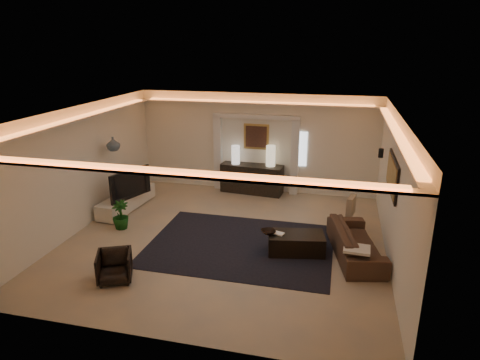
% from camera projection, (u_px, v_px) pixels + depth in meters
% --- Properties ---
extents(floor, '(7.00, 7.00, 0.00)m').
position_uv_depth(floor, '(225.00, 239.00, 9.59)').
color(floor, tan).
rests_on(floor, ground).
extents(ceiling, '(7.00, 7.00, 0.00)m').
position_uv_depth(ceiling, '(224.00, 112.00, 8.69)').
color(ceiling, white).
rests_on(ceiling, ground).
extents(wall_back, '(7.00, 0.00, 7.00)m').
position_uv_depth(wall_back, '(256.00, 143.00, 12.37)').
color(wall_back, '#F3E7CF').
rests_on(wall_back, ground).
extents(wall_front, '(7.00, 0.00, 7.00)m').
position_uv_depth(wall_front, '(158.00, 254.00, 5.91)').
color(wall_front, '#F3E7CF').
rests_on(wall_front, ground).
extents(wall_left, '(0.00, 7.00, 7.00)m').
position_uv_depth(wall_left, '(81.00, 168.00, 9.92)').
color(wall_left, '#F3E7CF').
rests_on(wall_left, ground).
extents(wall_right, '(0.00, 7.00, 7.00)m').
position_uv_depth(wall_right, '(394.00, 192.00, 8.36)').
color(wall_right, '#F3E7CF').
rests_on(wall_right, ground).
extents(cove_soffit, '(7.00, 7.00, 0.04)m').
position_uv_depth(cove_soffit, '(224.00, 126.00, 8.77)').
color(cove_soffit, silver).
rests_on(cove_soffit, ceiling).
extents(daylight_slit, '(0.25, 0.03, 1.00)m').
position_uv_depth(daylight_slit, '(302.00, 149.00, 12.09)').
color(daylight_slit, white).
rests_on(daylight_slit, wall_back).
extents(area_rug, '(4.00, 3.00, 0.01)m').
position_uv_depth(area_rug, '(240.00, 245.00, 9.32)').
color(area_rug, black).
rests_on(area_rug, ground).
extents(pilaster_left, '(0.22, 0.20, 2.20)m').
position_uv_depth(pilaster_left, '(218.00, 153.00, 12.64)').
color(pilaster_left, silver).
rests_on(pilaster_left, ground).
extents(pilaster_right, '(0.22, 0.20, 2.20)m').
position_uv_depth(pilaster_right, '(295.00, 158.00, 12.13)').
color(pilaster_right, silver).
rests_on(pilaster_right, ground).
extents(alcove_header, '(2.52, 0.20, 0.12)m').
position_uv_depth(alcove_header, '(256.00, 116.00, 12.03)').
color(alcove_header, silver).
rests_on(alcove_header, wall_back).
extents(painting_frame, '(0.74, 0.04, 0.74)m').
position_uv_depth(painting_frame, '(256.00, 137.00, 12.28)').
color(painting_frame, tan).
rests_on(painting_frame, wall_back).
extents(painting_canvas, '(0.62, 0.02, 0.62)m').
position_uv_depth(painting_canvas, '(256.00, 137.00, 12.26)').
color(painting_canvas, '#4C2D1E').
rests_on(painting_canvas, wall_back).
extents(art_panel_frame, '(0.04, 1.64, 0.74)m').
position_uv_depth(art_panel_frame, '(393.00, 175.00, 8.57)').
color(art_panel_frame, black).
rests_on(art_panel_frame, wall_right).
extents(art_panel_gold, '(0.02, 1.50, 0.62)m').
position_uv_depth(art_panel_gold, '(391.00, 175.00, 8.57)').
color(art_panel_gold, tan).
rests_on(art_panel_gold, wall_right).
extents(wall_sconce, '(0.12, 0.12, 0.22)m').
position_uv_depth(wall_sconce, '(381.00, 153.00, 10.35)').
color(wall_sconce, black).
rests_on(wall_sconce, wall_right).
extents(wall_niche, '(0.10, 0.55, 0.04)m').
position_uv_depth(wall_niche, '(113.00, 146.00, 11.13)').
color(wall_niche, silver).
rests_on(wall_niche, wall_left).
extents(console, '(1.86, 0.74, 0.90)m').
position_uv_depth(console, '(252.00, 179.00, 12.49)').
color(console, black).
rests_on(console, ground).
extents(lamp_left, '(0.26, 0.26, 0.54)m').
position_uv_depth(lamp_left, '(236.00, 156.00, 12.38)').
color(lamp_left, white).
rests_on(lamp_left, console).
extents(lamp_right, '(0.30, 0.30, 0.60)m').
position_uv_depth(lamp_right, '(271.00, 158.00, 12.15)').
color(lamp_right, beige).
rests_on(lamp_right, console).
extents(media_ledge, '(0.70, 2.14, 0.39)m').
position_uv_depth(media_ledge, '(127.00, 201.00, 11.29)').
color(media_ledge, beige).
rests_on(media_ledge, ground).
extents(tv, '(1.29, 0.60, 0.75)m').
position_uv_depth(tv, '(127.00, 182.00, 10.89)').
color(tv, black).
rests_on(tv, media_ledge).
extents(figurine, '(0.19, 0.19, 0.41)m').
position_uv_depth(figurine, '(140.00, 174.00, 12.15)').
color(figurine, '#372B1E').
rests_on(figurine, media_ledge).
extents(ginger_jar, '(0.44, 0.44, 0.35)m').
position_uv_depth(ginger_jar, '(113.00, 144.00, 10.56)').
color(ginger_jar, slate).
rests_on(ginger_jar, wall_niche).
extents(plant, '(0.45, 0.45, 0.69)m').
position_uv_depth(plant, '(120.00, 215.00, 10.06)').
color(plant, '#113E0F').
rests_on(plant, ground).
extents(sofa, '(2.24, 1.26, 0.62)m').
position_uv_depth(sofa, '(356.00, 242.00, 8.79)').
color(sofa, brown).
rests_on(sofa, ground).
extents(throw_blanket, '(0.51, 0.43, 0.05)m').
position_uv_depth(throw_blanket, '(357.00, 249.00, 7.98)').
color(throw_blanket, white).
rests_on(throw_blanket, sofa).
extents(throw_pillow, '(0.24, 0.48, 0.46)m').
position_uv_depth(throw_pillow, '(351.00, 206.00, 10.09)').
color(throw_pillow, tan).
rests_on(throw_pillow, sofa).
extents(coffee_table, '(1.27, 0.84, 0.44)m').
position_uv_depth(coffee_table, '(296.00, 243.00, 8.95)').
color(coffee_table, black).
rests_on(coffee_table, ground).
extents(bowl, '(0.40, 0.40, 0.07)m').
position_uv_depth(bowl, '(268.00, 232.00, 8.91)').
color(bowl, black).
rests_on(bowl, coffee_table).
extents(magazine, '(0.26, 0.22, 0.03)m').
position_uv_depth(magazine, '(279.00, 234.00, 8.89)').
color(magazine, white).
rests_on(magazine, coffee_table).
extents(armchair, '(0.82, 0.83, 0.57)m').
position_uv_depth(armchair, '(115.00, 266.00, 7.87)').
color(armchair, black).
rests_on(armchair, ground).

